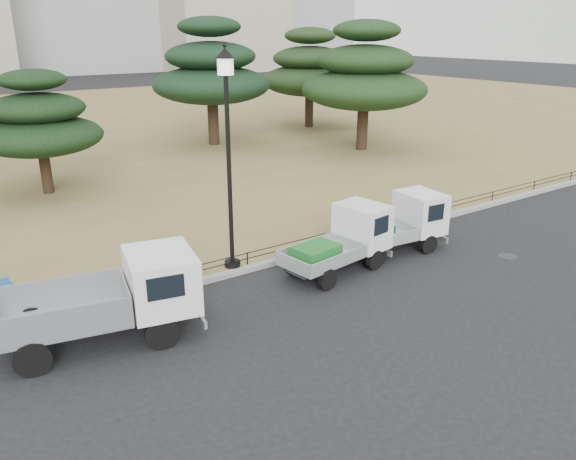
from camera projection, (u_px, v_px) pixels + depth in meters
ground at (328, 293)px, 15.72m from camera, size 220.00×220.00×0.00m
lawn at (57, 133)px, 39.39m from camera, size 120.00×56.00×0.15m
curb at (277, 261)px, 17.71m from camera, size 120.00×0.25×0.16m
truck_large at (108, 297)px, 13.01m from camera, size 4.92×2.68×2.03m
truck_kei_front at (343, 240)px, 17.01m from camera, size 3.75×2.00×1.89m
truck_kei_rear at (399, 224)px, 18.47m from camera, size 3.70×1.85×1.87m
street_lamp at (227, 125)px, 15.69m from camera, size 0.57×0.57×6.37m
pipe_fence at (275, 249)px, 17.70m from camera, size 38.00×0.04×0.40m
manhole at (508, 256)px, 18.27m from camera, size 0.60×0.60×0.01m
pine_center_left at (39, 123)px, 23.79m from camera, size 5.21×5.21×5.30m
pine_center_right at (211, 72)px, 33.74m from camera, size 7.13×7.13×7.56m
pine_east_near at (365, 76)px, 32.31m from camera, size 7.29×7.29×7.37m
pine_east_far at (310, 70)px, 40.21m from camera, size 6.93×6.93×6.97m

